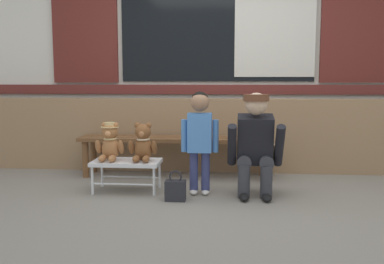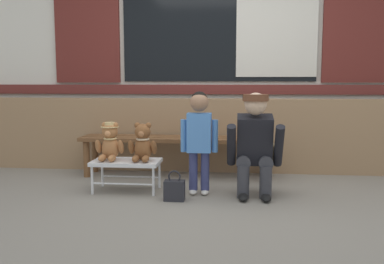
{
  "view_description": "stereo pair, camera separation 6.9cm",
  "coord_description": "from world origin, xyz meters",
  "views": [
    {
      "loc": [
        0.16,
        -3.5,
        1.04
      ],
      "look_at": [
        -0.2,
        0.63,
        0.55
      ],
      "focal_mm": 39.33,
      "sensor_mm": 36.0,
      "label": 1
    },
    {
      "loc": [
        0.23,
        -3.49,
        1.04
      ],
      "look_at": [
        -0.2,
        0.63,
        0.55
      ],
      "focal_mm": 39.33,
      "sensor_mm": 36.0,
      "label": 2
    }
  ],
  "objects": [
    {
      "name": "child_standing",
      "position": [
        -0.11,
        0.33,
        0.59
      ],
      "size": [
        0.35,
        0.18,
        0.96
      ],
      "color": "navy",
      "rests_on": "ground"
    },
    {
      "name": "adult_crouching",
      "position": [
        0.41,
        0.33,
        0.48
      ],
      "size": [
        0.5,
        0.49,
        0.95
      ],
      "color": "#333338",
      "rests_on": "ground"
    },
    {
      "name": "handbag_on_ground",
      "position": [
        -0.31,
        0.1,
        0.1
      ],
      "size": [
        0.18,
        0.11,
        0.27
      ],
      "color": "#232328",
      "rests_on": "ground"
    },
    {
      "name": "wooden_bench_long",
      "position": [
        -0.43,
        1.06,
        0.37
      ],
      "size": [
        2.1,
        0.4,
        0.44
      ],
      "color": "brown",
      "rests_on": "ground"
    },
    {
      "name": "teddy_bear_with_hat",
      "position": [
        -0.97,
        0.38,
        0.47
      ],
      "size": [
        0.28,
        0.27,
        0.36
      ],
      "color": "#A86B3D",
      "rests_on": "small_display_bench"
    },
    {
      "name": "teddy_bear_plain",
      "position": [
        -0.65,
        0.38,
        0.46
      ],
      "size": [
        0.28,
        0.26,
        0.36
      ],
      "color": "brown",
      "rests_on": "small_display_bench"
    },
    {
      "name": "shop_facade",
      "position": [
        0.0,
        1.94,
        1.85
      ],
      "size": [
        7.74,
        0.26,
        3.69
      ],
      "color": "silver",
      "rests_on": "ground"
    },
    {
      "name": "small_display_bench",
      "position": [
        -0.81,
        0.38,
        0.27
      ],
      "size": [
        0.64,
        0.36,
        0.3
      ],
      "color": "silver",
      "rests_on": "ground"
    },
    {
      "name": "ground_plane",
      "position": [
        0.0,
        0.0,
        0.0
      ],
      "size": [
        60.0,
        60.0,
        0.0
      ],
      "primitive_type": "plane",
      "color": "gray"
    },
    {
      "name": "brick_low_wall",
      "position": [
        0.0,
        1.43,
        0.42
      ],
      "size": [
        7.59,
        0.25,
        0.85
      ],
      "primitive_type": "cube",
      "color": "#997551",
      "rests_on": "ground"
    }
  ]
}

